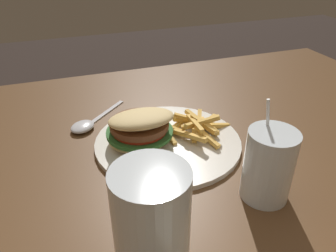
% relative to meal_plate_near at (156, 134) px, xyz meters
% --- Properties ---
extents(meal_plate_near, '(0.30, 0.30, 0.10)m').
position_rel_meal_plate_near_xyz_m(meal_plate_near, '(0.00, 0.00, 0.00)').
color(meal_plate_near, silver).
rests_on(meal_plate_near, dining_table).
extents(beer_glass, '(0.09, 0.09, 0.16)m').
position_rel_meal_plate_near_xyz_m(beer_glass, '(0.09, 0.27, 0.05)').
color(beer_glass, silver).
rests_on(beer_glass, dining_table).
extents(juice_glass, '(0.08, 0.08, 0.17)m').
position_rel_meal_plate_near_xyz_m(juice_glass, '(-0.12, 0.20, 0.03)').
color(juice_glass, silver).
rests_on(juice_glass, dining_table).
extents(spoon, '(0.15, 0.15, 0.02)m').
position_rel_meal_plate_near_xyz_m(spoon, '(0.13, -0.12, -0.02)').
color(spoon, silver).
rests_on(spoon, dining_table).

